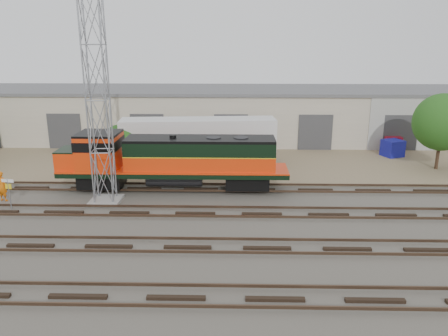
{
  "coord_description": "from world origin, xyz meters",
  "views": [
    {
      "loc": [
        2.31,
        -22.91,
        10.07
      ],
      "look_at": [
        1.67,
        4.0,
        2.2
      ],
      "focal_mm": 35.0,
      "sensor_mm": 36.0,
      "label": 1
    }
  ],
  "objects_px": {
    "locomotive": "(170,160)",
    "semi_trailer": "(202,136)",
    "signal_tower": "(98,104)",
    "worker": "(2,186)"
  },
  "relations": [
    {
      "from": "locomotive",
      "to": "semi_trailer",
      "type": "relative_size",
      "value": 1.23
    },
    {
      "from": "signal_tower",
      "to": "semi_trailer",
      "type": "relative_size",
      "value": 1.02
    },
    {
      "from": "signal_tower",
      "to": "worker",
      "type": "relative_size",
      "value": 6.54
    },
    {
      "from": "locomotive",
      "to": "signal_tower",
      "type": "bearing_deg",
      "value": -147.07
    },
    {
      "from": "locomotive",
      "to": "semi_trailer",
      "type": "distance_m",
      "value": 6.76
    },
    {
      "from": "locomotive",
      "to": "semi_trailer",
      "type": "height_order",
      "value": "locomotive"
    },
    {
      "from": "locomotive",
      "to": "signal_tower",
      "type": "height_order",
      "value": "signal_tower"
    },
    {
      "from": "signal_tower",
      "to": "worker",
      "type": "distance_m",
      "value": 8.63
    },
    {
      "from": "locomotive",
      "to": "worker",
      "type": "distance_m",
      "value": 10.95
    },
    {
      "from": "worker",
      "to": "semi_trailer",
      "type": "distance_m",
      "value": 15.35
    }
  ]
}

